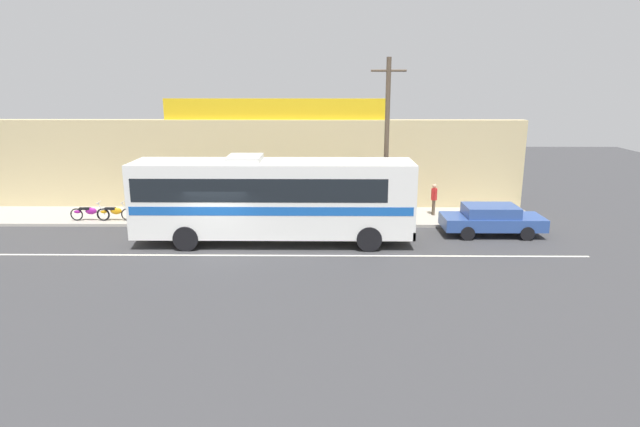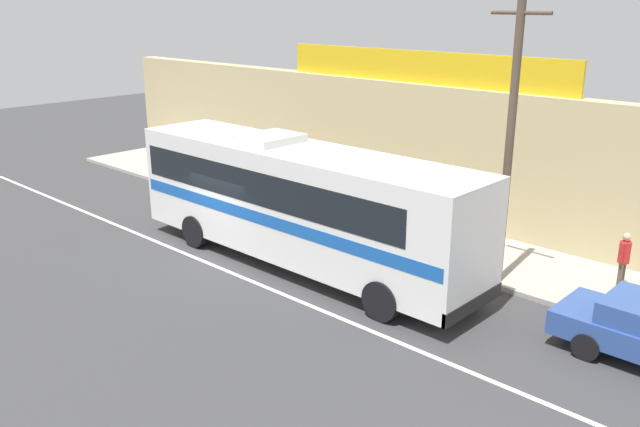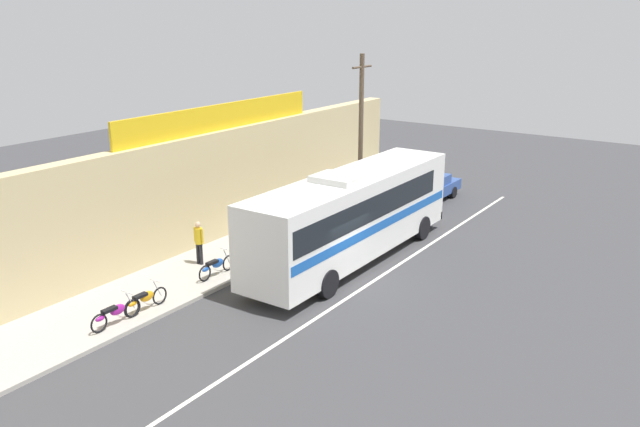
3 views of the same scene
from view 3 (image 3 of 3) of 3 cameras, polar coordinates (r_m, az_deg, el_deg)
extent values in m
plane|color=#3A3A3D|center=(24.34, 2.02, -6.17)|extent=(70.00, 70.00, 0.00)
cube|color=#A8A399|center=(27.24, -7.26, -3.54)|extent=(30.00, 3.60, 0.14)
cube|color=tan|center=(27.95, -10.74, 1.86)|extent=(30.00, 0.70, 4.80)
cube|color=gold|center=(28.57, -8.59, 8.35)|extent=(11.66, 0.12, 1.10)
cube|color=silver|center=(23.95, 3.65, -6.58)|extent=(30.00, 0.14, 0.01)
cube|color=white|center=(25.93, 2.88, 0.00)|extent=(11.78, 2.50, 3.10)
cube|color=black|center=(25.39, 2.34, 0.93)|extent=(10.36, 2.52, 0.96)
cube|color=#1956B2|center=(26.02, 2.87, -0.63)|extent=(11.54, 2.52, 0.36)
cube|color=black|center=(30.79, 8.64, 3.46)|extent=(0.04, 2.25, 1.40)
cube|color=black|center=(31.25, 8.48, 0.21)|extent=(0.12, 2.50, 0.36)
cube|color=silver|center=(24.52, 1.49, 3.06)|extent=(1.40, 1.75, 0.24)
cylinder|color=black|center=(30.23, 4.95, -0.45)|extent=(1.04, 0.32, 1.04)
cylinder|color=black|center=(29.22, 8.91, -1.22)|extent=(1.04, 0.32, 1.04)
cylinder|color=black|center=(24.32, -3.91, -4.89)|extent=(1.04, 0.32, 1.04)
cylinder|color=black|center=(23.06, 0.65, -6.12)|extent=(1.04, 0.32, 1.04)
cube|color=#2D4C93|center=(35.17, 9.48, 2.06)|extent=(4.49, 1.79, 0.56)
cube|color=#2D4C93|center=(34.95, 9.46, 2.85)|extent=(2.33, 1.61, 0.48)
cube|color=black|center=(35.72, 10.05, 3.07)|extent=(0.21, 1.50, 0.34)
cylinder|color=black|center=(36.73, 9.14, 2.24)|extent=(0.62, 0.20, 0.62)
cylinder|color=black|center=(36.07, 11.56, 1.83)|extent=(0.62, 0.20, 0.62)
cylinder|color=black|center=(34.47, 7.27, 1.33)|extent=(0.62, 0.20, 0.62)
cylinder|color=black|center=(33.77, 9.80, 0.88)|extent=(0.62, 0.20, 0.62)
cylinder|color=brown|center=(31.01, 3.58, 6.66)|extent=(0.22, 0.22, 7.71)
cylinder|color=brown|center=(30.59, 3.69, 12.66)|extent=(1.60, 0.10, 0.10)
torus|color=black|center=(25.31, -8.01, -4.29)|extent=(0.62, 0.06, 0.62)
torus|color=black|center=(24.45, -10.03, -5.18)|extent=(0.62, 0.06, 0.62)
cylinder|color=silver|center=(25.15, -8.16, -3.71)|extent=(0.34, 0.04, 0.65)
cylinder|color=silver|center=(24.97, -8.35, -3.09)|extent=(0.03, 0.56, 0.03)
ellipsoid|color=#1E51B2|center=(24.85, -8.92, -4.30)|extent=(0.56, 0.22, 0.34)
cube|color=black|center=(24.61, -9.40, -4.24)|extent=(0.52, 0.20, 0.10)
ellipsoid|color=#1E51B2|center=(24.44, -9.95, -4.83)|extent=(0.36, 0.14, 0.16)
torus|color=black|center=(22.24, -16.03, -7.95)|extent=(0.62, 0.06, 0.62)
torus|color=black|center=(21.52, -18.74, -9.08)|extent=(0.62, 0.06, 0.62)
cylinder|color=silver|center=(22.07, -16.25, -7.31)|extent=(0.34, 0.04, 0.65)
cylinder|color=silver|center=(21.89, -16.52, -6.63)|extent=(0.03, 0.56, 0.03)
ellipsoid|color=#991E8C|center=(21.84, -17.27, -8.02)|extent=(0.56, 0.22, 0.34)
cube|color=black|center=(21.62, -17.93, -8.00)|extent=(0.52, 0.20, 0.10)
ellipsoid|color=#991E8C|center=(21.50, -18.65, -8.69)|extent=(0.36, 0.14, 0.16)
torus|color=black|center=(22.93, -13.83, -6.99)|extent=(0.62, 0.06, 0.62)
torus|color=black|center=(22.23, -16.14, -7.97)|extent=(0.62, 0.06, 0.62)
cylinder|color=silver|center=(22.76, -14.03, -6.36)|extent=(0.34, 0.04, 0.65)
cylinder|color=silver|center=(22.58, -14.28, -5.69)|extent=(0.03, 0.56, 0.03)
ellipsoid|color=orange|center=(22.54, -14.88, -7.01)|extent=(0.56, 0.22, 0.34)
cube|color=black|center=(22.33, -15.44, -6.95)|extent=(0.52, 0.20, 0.10)
ellipsoid|color=orange|center=(22.21, -16.05, -7.59)|extent=(0.36, 0.14, 0.16)
cylinder|color=brown|center=(34.92, 3.25, 2.03)|extent=(0.13, 0.13, 0.78)
cylinder|color=brown|center=(34.83, 3.51, 1.98)|extent=(0.13, 0.13, 0.78)
cylinder|color=red|center=(34.70, 3.40, 3.09)|extent=(0.30, 0.30, 0.59)
sphere|color=tan|center=(34.60, 3.41, 3.78)|extent=(0.21, 0.21, 0.21)
cylinder|color=red|center=(34.80, 3.12, 3.19)|extent=(0.08, 0.08, 0.54)
cylinder|color=red|center=(34.60, 3.69, 3.10)|extent=(0.08, 0.08, 0.54)
cylinder|color=black|center=(26.15, -10.62, -3.44)|extent=(0.13, 0.13, 0.85)
cylinder|color=black|center=(26.03, -10.33, -3.52)|extent=(0.13, 0.13, 0.85)
cylinder|color=gold|center=(25.84, -10.56, -1.94)|extent=(0.30, 0.30, 0.64)
sphere|color=tan|center=(25.70, -10.62, -0.96)|extent=(0.23, 0.23, 0.23)
cylinder|color=gold|center=(25.97, -10.88, -1.78)|extent=(0.08, 0.08, 0.59)
cylinder|color=gold|center=(25.70, -10.25, -1.95)|extent=(0.08, 0.08, 0.59)
camera|label=1|loc=(25.24, 55.58, 3.42)|focal=29.93mm
camera|label=2|loc=(34.28, 35.25, 10.58)|focal=37.34mm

